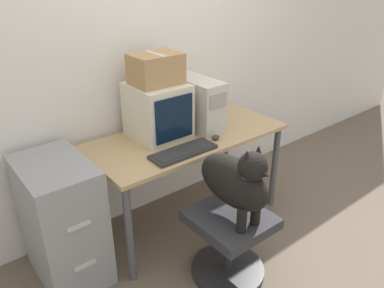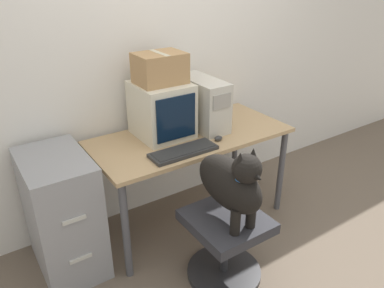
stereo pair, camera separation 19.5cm
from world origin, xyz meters
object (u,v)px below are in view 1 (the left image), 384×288
crt_monitor (158,111)px  dog (236,180)px  office_chair (229,240)px  cardboard_box (156,69)px  keyboard (183,152)px  pc_tower (196,103)px  filing_cabinet (62,221)px

crt_monitor → dog: (0.02, -0.80, -0.21)m
office_chair → dog: dog is taller
dog → crt_monitor: bearing=91.4°
cardboard_box → dog: bearing=-88.6°
crt_monitor → cardboard_box: 0.30m
crt_monitor → keyboard: bearing=-95.2°
pc_tower → dog: pc_tower is taller
office_chair → cardboard_box: 1.26m
dog → filing_cabinet: dog is taller
pc_tower → cardboard_box: (-0.34, 0.03, 0.31)m
pc_tower → filing_cabinet: bearing=-177.5°
office_chair → filing_cabinet: bearing=140.7°
office_chair → dog: size_ratio=0.94×
filing_cabinet → cardboard_box: cardboard_box is taller
pc_tower → keyboard: 0.51m
keyboard → dog: bearing=-83.7°
keyboard → office_chair: keyboard is taller
crt_monitor → pc_tower: crt_monitor is taller
pc_tower → filing_cabinet: 1.28m
crt_monitor → pc_tower: 0.34m
pc_tower → office_chair: bearing=-113.3°
keyboard → cardboard_box: bearing=84.8°
crt_monitor → keyboard: (-0.03, -0.34, -0.19)m
keyboard → office_chair: (0.05, -0.42, -0.50)m
pc_tower → keyboard: pc_tower is taller
crt_monitor → dog: size_ratio=0.77×
pc_tower → crt_monitor: bearing=175.3°
cardboard_box → crt_monitor: bearing=-90.0°
office_chair → crt_monitor: bearing=91.4°
pc_tower → keyboard: size_ratio=1.05×
crt_monitor → cardboard_box: bearing=90.0°
crt_monitor → filing_cabinet: (-0.82, -0.08, -0.54)m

